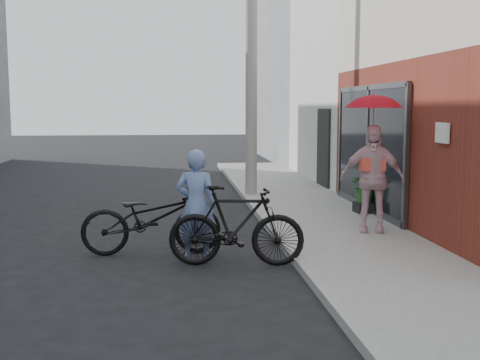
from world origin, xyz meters
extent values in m
plane|color=black|center=(0.00, 0.00, 0.00)|extent=(80.00, 80.00, 0.00)
cube|color=gray|center=(2.10, 2.00, 0.06)|extent=(2.20, 24.00, 0.12)
cube|color=#9E9E99|center=(0.94, 2.00, 0.06)|extent=(0.12, 24.00, 0.12)
cube|color=black|center=(3.16, 3.50, 1.36)|extent=(0.06, 3.80, 2.40)
cube|color=white|center=(3.16, 0.20, 1.82)|extent=(0.04, 0.40, 0.30)
cube|color=silver|center=(7.20, 9.00, 3.50)|extent=(8.00, 6.00, 7.00)
cube|color=slate|center=(7.20, 16.00, 3.50)|extent=(8.00, 8.00, 7.00)
cylinder|color=#9E9E99|center=(1.10, 6.00, 3.50)|extent=(0.28, 0.28, 7.00)
imported|color=#708BC8|center=(-0.44, 0.24, 0.80)|extent=(0.66, 0.51, 1.61)
imported|color=black|center=(-1.10, 0.70, 0.54)|extent=(2.08, 0.76, 1.09)
imported|color=black|center=(0.09, -0.11, 0.56)|extent=(1.94, 0.79, 1.13)
imported|color=silver|center=(2.52, 1.40, 1.01)|extent=(1.13, 0.78, 1.79)
imported|color=red|center=(2.52, 1.40, 2.29)|extent=(0.88, 0.88, 0.77)
cube|color=black|center=(3.00, 3.17, 0.22)|extent=(0.40, 0.40, 0.20)
imported|color=#276026|center=(3.00, 3.17, 0.65)|extent=(0.60, 0.52, 0.67)
camera|label=1|loc=(-0.77, -8.22, 2.20)|focal=45.00mm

